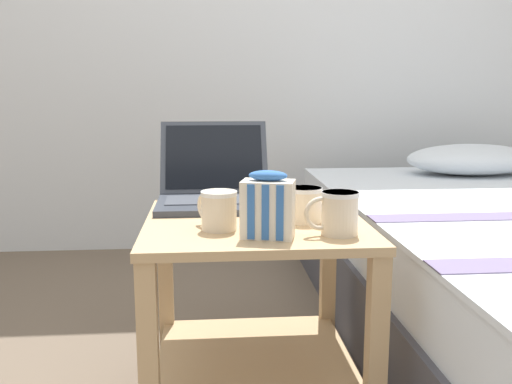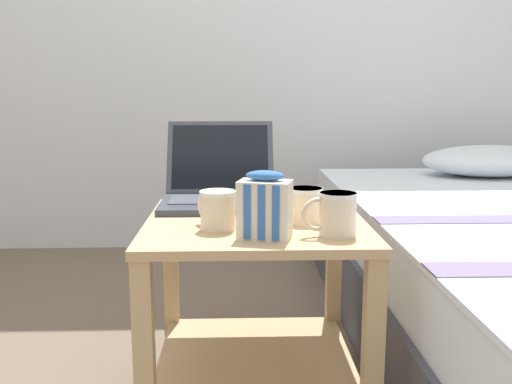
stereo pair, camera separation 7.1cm
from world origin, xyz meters
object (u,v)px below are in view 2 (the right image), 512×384
object	(u,v)px
mug_front_left	(304,203)
mug_mid_center	(217,208)
snack_bag	(265,207)
laptop	(219,187)
cell_phone	(321,208)
mug_front_right	(336,212)

from	to	relation	value
mug_front_left	mug_mid_center	bearing A→B (deg)	-164.16
snack_bag	laptop	bearing A→B (deg)	106.12
mug_front_left	snack_bag	world-z (taller)	snack_bag
mug_front_left	cell_phone	world-z (taller)	mug_front_left
laptop	mug_mid_center	world-z (taller)	laptop
mug_mid_center	cell_phone	xyz separation A→B (m)	(0.28, 0.21, -0.05)
mug_front_left	laptop	bearing A→B (deg)	131.05
mug_front_left	cell_phone	xyz separation A→B (m)	(0.06, 0.15, -0.04)
mug_front_left	mug_front_right	size ratio (longest dim) A/B	0.94
laptop	mug_front_left	size ratio (longest dim) A/B	2.97
mug_mid_center	cell_phone	size ratio (longest dim) A/B	0.70
cell_phone	mug_front_left	bearing A→B (deg)	-113.84
mug_front_right	laptop	bearing A→B (deg)	125.75
mug_front_right	cell_phone	size ratio (longest dim) A/B	0.80
snack_bag	mug_front_right	bearing A→B (deg)	2.98
snack_bag	mug_mid_center	bearing A→B (deg)	143.60
mug_front_left	mug_front_right	xyz separation A→B (m)	(0.06, -0.13, 0.01)
mug_front_left	cell_phone	bearing A→B (deg)	66.16
laptop	mug_mid_center	size ratio (longest dim) A/B	3.21
mug_front_left	mug_mid_center	world-z (taller)	mug_mid_center
mug_front_left	mug_front_right	bearing A→B (deg)	-66.42
snack_bag	mug_front_left	bearing A→B (deg)	53.61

